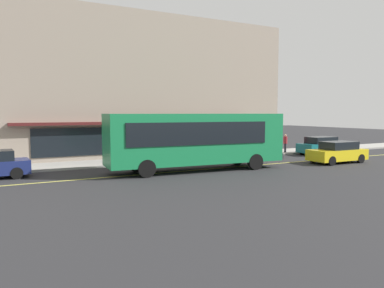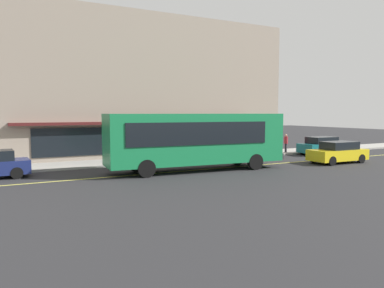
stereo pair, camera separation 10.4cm
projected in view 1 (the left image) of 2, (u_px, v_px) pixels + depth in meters
ground at (226, 168)px, 23.90m from camera, size 120.00×120.00×0.00m
sidewalk at (189, 158)px, 28.50m from camera, size 80.00×3.19×0.15m
lane_centre_stripe at (226, 168)px, 23.90m from camera, size 36.00×0.16×0.01m
storefront_building at (124, 89)px, 32.15m from camera, size 26.50×10.12×11.29m
bus at (197, 138)px, 22.53m from camera, size 11.27×3.26×3.50m
traffic_light at (174, 127)px, 26.59m from camera, size 0.30×0.52×3.20m
car_yellow at (337, 152)px, 26.14m from camera, size 4.33×1.92×1.52m
car_teal at (322, 146)px, 31.36m from camera, size 4.30×1.87×1.52m
pedestrian_near_storefront at (285, 141)px, 31.72m from camera, size 0.34×0.34×1.57m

